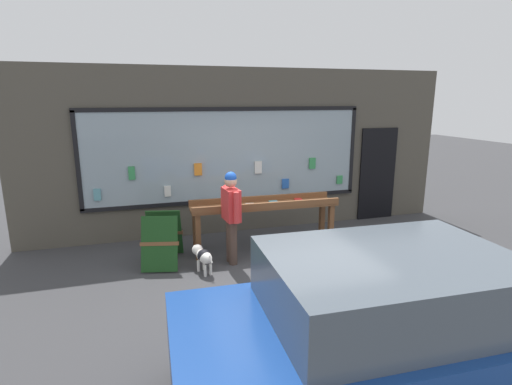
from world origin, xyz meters
name	(u,v)px	position (x,y,z in m)	size (l,w,h in m)	color
ground_plane	(286,274)	(0.00, 0.00, 0.00)	(40.00, 40.00, 0.00)	#38383A
shopfront_facade	(246,152)	(0.01, 2.39, 1.66)	(8.99, 0.29, 3.35)	#4C473D
display_table_main	(264,209)	(0.00, 1.15, 0.77)	(2.72, 0.66, 0.96)	brown
person_browsing	(231,211)	(-0.73, 0.70, 0.91)	(0.26, 0.64, 1.58)	#4C382D
small_dog	(203,256)	(-1.26, 0.44, 0.29)	(0.31, 0.59, 0.41)	white
sandwich_board_sign	(162,238)	(-1.86, 1.00, 0.45)	(0.77, 0.96, 0.88)	#193F19
parked_car	(386,322)	(-0.07, -2.73, 0.74)	(3.99, 2.07, 1.41)	navy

